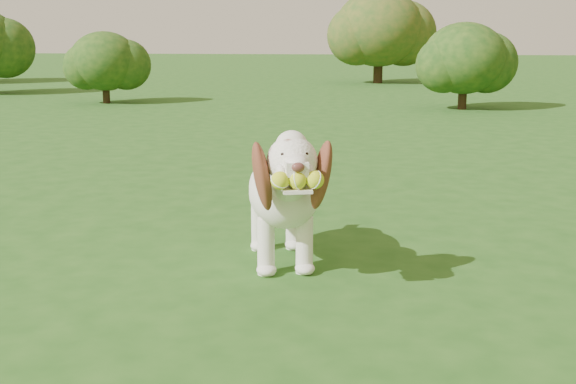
# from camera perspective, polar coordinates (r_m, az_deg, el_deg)

# --- Properties ---
(ground) EXTENTS (80.00, 80.00, 0.00)m
(ground) POSITION_cam_1_polar(r_m,az_deg,el_deg) (3.25, 0.60, -7.71)
(ground) COLOR #1F4C15
(ground) RESTS_ON ground
(dog) EXTENTS (0.55, 1.09, 0.72)m
(dog) POSITION_cam_1_polar(r_m,az_deg,el_deg) (3.46, -0.44, 0.14)
(dog) COLOR white
(dog) RESTS_ON ground
(shrub_a) EXTENTS (1.13, 1.13, 1.17)m
(shrub_a) POSITION_cam_1_polar(r_m,az_deg,el_deg) (12.41, -14.30, 9.99)
(shrub_a) COLOR #382314
(shrub_a) RESTS_ON ground
(shrub_i) EXTENTS (2.07, 2.07, 2.14)m
(shrub_i) POSITION_cam_1_polar(r_m,az_deg,el_deg) (17.27, 7.21, 12.70)
(shrub_i) COLOR #382314
(shrub_i) RESTS_ON ground
(shrub_c) EXTENTS (1.26, 1.26, 1.31)m
(shrub_c) POSITION_cam_1_polar(r_m,az_deg,el_deg) (11.35, 13.76, 10.22)
(shrub_c) COLOR #382314
(shrub_c) RESTS_ON ground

